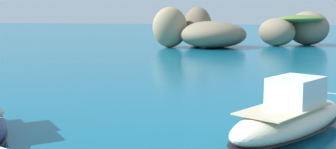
{
  "coord_description": "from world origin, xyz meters",
  "views": [
    {
      "loc": [
        9.31,
        -11.43,
        6.39
      ],
      "look_at": [
        3.37,
        21.02,
        1.56
      ],
      "focal_mm": 46.53,
      "sensor_mm": 36.0,
      "label": 1
    }
  ],
  "objects": [
    {
      "name": "islet_large",
      "position": [
        1.6,
        65.7,
        2.7
      ],
      "size": [
        19.25,
        15.53,
        7.11
      ],
      "color": "#84755B",
      "rests_on": "ground"
    },
    {
      "name": "islet_small",
      "position": [
        18.48,
        73.06,
        3.07
      ],
      "size": [
        15.75,
        13.27,
        6.35
      ],
      "color": "#84755B",
      "rests_on": "ground"
    },
    {
      "name": "motorboat_cream",
      "position": [
        11.6,
        11.09,
        1.01
      ],
      "size": [
        8.09,
        10.28,
        3.01
      ],
      "color": "beige",
      "rests_on": "ground"
    }
  ]
}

